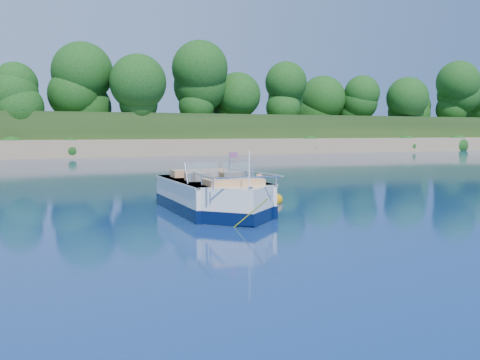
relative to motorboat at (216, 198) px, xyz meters
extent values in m
plane|color=#091A43|center=(0.84, -1.22, -0.39)|extent=(160.00, 160.00, 0.00)
cube|color=#977B58|center=(0.84, 36.78, 0.11)|extent=(170.00, 8.00, 2.00)
cube|color=#1D3515|center=(0.84, 63.78, 0.61)|extent=(170.00, 56.00, 6.00)
cylinder|color=black|center=(0.84, 40.78, 2.91)|extent=(0.44, 0.44, 3.60)
sphere|color=black|center=(0.84, 40.78, 6.33)|extent=(5.94, 5.94, 5.94)
cylinder|color=black|center=(20.84, 38.78, 2.41)|extent=(0.44, 0.44, 2.60)
sphere|color=black|center=(20.84, 38.78, 4.88)|extent=(4.29, 4.29, 4.29)
cylinder|color=black|center=(48.84, 40.28, 2.61)|extent=(0.44, 0.44, 3.00)
sphere|color=black|center=(48.84, 40.28, 5.46)|extent=(4.95, 4.95, 4.95)
cube|color=white|center=(0.01, 0.41, -0.07)|extent=(2.28, 4.12, 1.12)
cube|color=white|center=(-0.05, -1.51, -0.07)|extent=(2.14, 2.14, 1.12)
cube|color=#041033|center=(0.01, 0.41, -0.22)|extent=(2.31, 4.16, 0.32)
cube|color=#041033|center=(-0.05, -1.51, -0.22)|extent=(2.18, 2.18, 0.32)
cube|color=#A68057|center=(0.03, 0.73, 0.25)|extent=(1.81, 2.89, 0.11)
cube|color=white|center=(0.01, 0.41, 0.46)|extent=(2.32, 4.12, 0.06)
cube|color=black|center=(0.09, 2.62, -0.02)|extent=(0.60, 0.39, 0.96)
cube|color=#8C9EA5|center=(-0.49, -0.32, 0.77)|extent=(0.87, 0.42, 0.52)
cube|color=#8C9EA5|center=(0.47, -0.36, 0.77)|extent=(0.86, 0.37, 0.52)
cube|color=tan|center=(-0.48, 0.16, 0.49)|extent=(0.61, 0.61, 0.43)
cube|color=tan|center=(0.49, 0.13, 0.49)|extent=(0.61, 0.61, 0.43)
cube|color=tan|center=(0.05, 1.48, 0.49)|extent=(1.69, 0.65, 0.41)
cube|color=tan|center=(-0.05, -1.30, 0.47)|extent=(1.44, 0.85, 0.36)
cylinder|color=white|center=(-0.08, -2.32, 0.95)|extent=(0.03, 0.03, 0.91)
cube|color=red|center=(0.37, -0.35, 1.20)|extent=(0.24, 0.02, 0.15)
cube|color=silver|center=(-0.08, -2.37, 0.53)|extent=(0.11, 0.07, 0.05)
cylinder|color=#CCDA17|center=(-0.26, -2.74, -0.02)|extent=(0.38, 1.11, 0.82)
torus|color=#E49905|center=(2.12, 1.46, -0.31)|extent=(1.62, 1.62, 0.36)
torus|color=red|center=(2.12, 1.46, -0.29)|extent=(1.34, 1.34, 0.12)
imported|color=tan|center=(2.02, 1.38, -0.39)|extent=(0.52, 0.82, 1.49)
camera|label=1|loc=(-5.34, -13.54, 1.83)|focal=40.00mm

